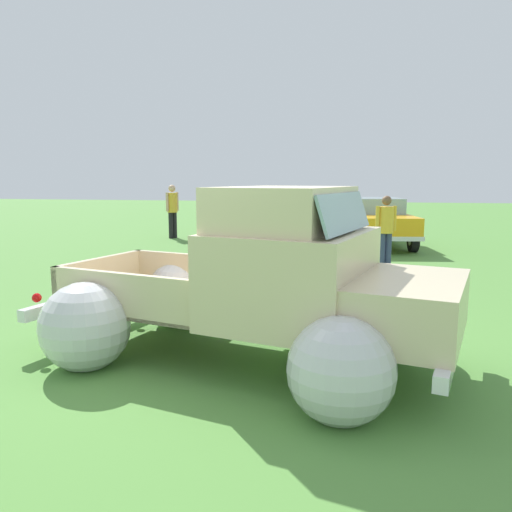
% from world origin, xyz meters
% --- Properties ---
extents(ground_plane, '(80.00, 80.00, 0.00)m').
position_xyz_m(ground_plane, '(0.00, 0.00, 0.00)').
color(ground_plane, '#548C3D').
extents(vintage_pickup_truck, '(4.95, 3.60, 1.96)m').
position_xyz_m(vintage_pickup_truck, '(0.38, -0.10, 0.76)').
color(vintage_pickup_truck, black).
rests_on(vintage_pickup_truck, ground).
extents(show_car_0, '(2.17, 4.49, 1.43)m').
position_xyz_m(show_car_0, '(-1.06, 10.54, 0.78)').
color(show_car_0, black).
rests_on(show_car_0, ground).
extents(show_car_1, '(2.56, 4.58, 1.43)m').
position_xyz_m(show_car_1, '(1.76, 10.38, 0.78)').
color(show_car_1, black).
rests_on(show_car_1, ground).
extents(spectator_0, '(0.45, 0.52, 1.59)m').
position_xyz_m(spectator_0, '(-3.27, 9.57, 0.90)').
color(spectator_0, black).
rests_on(spectator_0, ground).
extents(spectator_1, '(0.50, 0.46, 1.63)m').
position_xyz_m(spectator_1, '(1.93, 6.39, 0.92)').
color(spectator_1, navy).
rests_on(spectator_1, ground).
extents(spectator_2, '(0.46, 0.51, 1.80)m').
position_xyz_m(spectator_2, '(-4.84, 10.97, 1.04)').
color(spectator_2, black).
rests_on(spectator_2, ground).
extents(lane_cone_0, '(0.36, 0.36, 0.63)m').
position_xyz_m(lane_cone_0, '(-2.68, 2.84, 0.31)').
color(lane_cone_0, black).
rests_on(lane_cone_0, ground).
extents(lane_cone_1, '(0.36, 0.36, 0.63)m').
position_xyz_m(lane_cone_1, '(1.02, 2.10, 0.31)').
color(lane_cone_1, black).
rests_on(lane_cone_1, ground).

